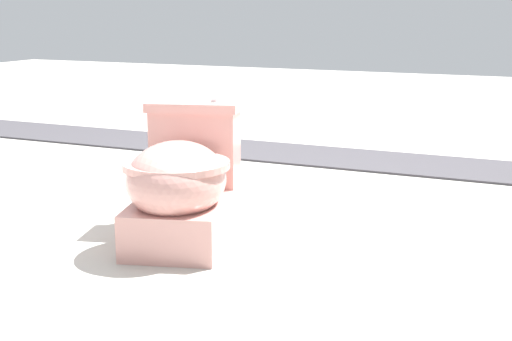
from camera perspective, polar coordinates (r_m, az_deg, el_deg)
name	(u,v)px	position (r m, az deg, el deg)	size (l,w,h in m)	color
ground_plane	(215,218)	(3.02, -3.33, -3.85)	(14.00, 14.00, 0.00)	#B7B2A8
gravel_strip	(403,163)	(4.12, 11.71, 0.57)	(0.56, 8.00, 0.01)	#423F44
toilet	(183,184)	(2.70, -5.85, -1.08)	(0.71, 0.53, 0.52)	#E09E93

